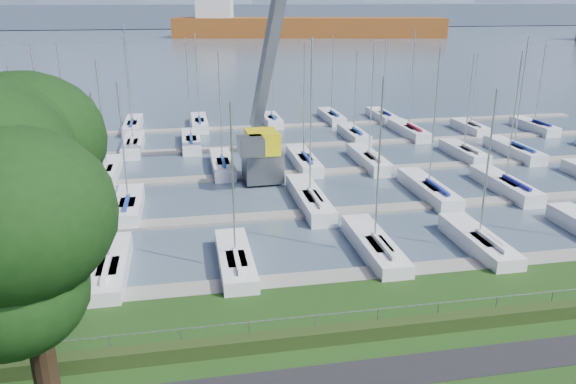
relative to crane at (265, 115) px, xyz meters
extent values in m
cube|color=black|center=(-0.55, -28.71, -5.32)|extent=(160.00, 2.00, 0.04)
cube|color=#495A6B|center=(-0.55, 234.29, -5.73)|extent=(800.00, 540.00, 0.20)
cube|color=#243513|center=(-0.55, -26.11, -4.98)|extent=(80.00, 0.70, 0.70)
cylinder|color=gray|center=(-0.55, -25.71, -4.13)|extent=(80.00, 0.04, 0.04)
cube|color=#475369|center=(-0.55, 304.29, 0.67)|extent=(900.00, 80.00, 12.00)
cube|color=slate|center=(-0.55, -19.71, -5.55)|extent=(90.00, 1.60, 0.25)
cube|color=gray|center=(-0.55, -9.71, -5.55)|extent=(90.00, 1.60, 0.25)
cube|color=slate|center=(-0.55, 0.29, -5.55)|extent=(90.00, 1.60, 0.25)
cube|color=slate|center=(-0.55, 10.29, -5.55)|extent=(90.00, 1.60, 0.25)
cube|color=slate|center=(-0.55, 20.29, -5.55)|extent=(90.00, 1.60, 0.25)
sphere|color=black|center=(-11.23, -31.09, 5.77)|extent=(4.43, 4.43, 4.43)
sphere|color=black|center=(-10.80, -35.48, 4.94)|extent=(3.41, 3.41, 3.41)
sphere|color=black|center=(-10.79, -34.89, 4.95)|extent=(4.72, 4.72, 4.72)
sphere|color=black|center=(-11.65, -31.44, 4.48)|extent=(4.18, 4.18, 4.18)
sphere|color=black|center=(-10.97, -35.04, 3.16)|extent=(3.51, 3.51, 3.51)
cube|color=#585B5F|center=(-0.46, -1.23, -4.13)|extent=(3.33, 3.33, 2.60)
cube|color=yellow|center=(-0.46, -1.23, -2.03)|extent=(2.74, 3.51, 1.80)
cube|color=#5C5F64|center=(1.34, 3.27, 6.97)|extent=(3.39, 11.17, 19.89)
cube|color=slate|center=(-1.66, -3.23, -1.83)|extent=(2.09, 2.28, 1.40)
cube|color=brown|center=(46.22, 188.50, -2.83)|extent=(112.05, 38.03, 10.00)
cube|color=silver|center=(8.16, 195.62, 4.67)|extent=(16.34, 16.34, 12.00)
camera|label=1|loc=(-6.86, -47.29, 9.45)|focal=35.00mm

